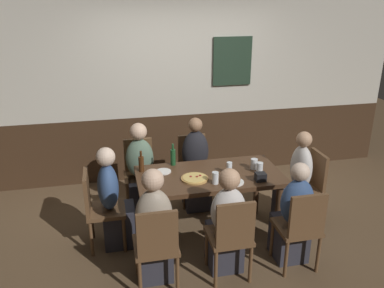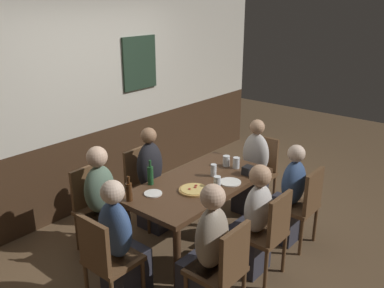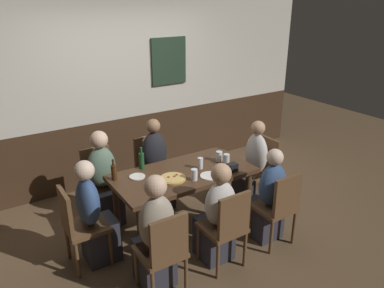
# 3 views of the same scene
# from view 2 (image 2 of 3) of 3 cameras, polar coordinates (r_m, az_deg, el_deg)

# --- Properties ---
(ground_plane) EXTENTS (12.00, 12.00, 0.00)m
(ground_plane) POSITION_cam_2_polar(r_m,az_deg,el_deg) (4.58, 0.87, -13.69)
(ground_plane) COLOR brown
(wall_back) EXTENTS (6.40, 0.13, 2.60)m
(wall_back) POSITION_cam_2_polar(r_m,az_deg,el_deg) (5.17, -13.44, 5.55)
(wall_back) COLOR #3D2819
(wall_back) RESTS_ON ground_plane
(dining_table) EXTENTS (1.59, 0.81, 0.74)m
(dining_table) POSITION_cam_2_polar(r_m,az_deg,el_deg) (4.26, 0.91, -6.35)
(dining_table) COLOR #472D1C
(dining_table) RESTS_ON ground_plane
(chair_mid_far) EXTENTS (0.40, 0.40, 0.88)m
(chair_mid_far) POSITION_cam_2_polar(r_m,az_deg,el_deg) (4.83, -6.71, -5.22)
(chair_mid_far) COLOR brown
(chair_mid_far) RESTS_ON ground_plane
(chair_mid_near) EXTENTS (0.40, 0.40, 0.88)m
(chair_mid_near) POSITION_cam_2_polar(r_m,az_deg,el_deg) (3.93, 10.42, -11.63)
(chair_mid_near) COLOR brown
(chair_mid_near) RESTS_ON ground_plane
(chair_head_west) EXTENTS (0.40, 0.40, 0.88)m
(chair_head_west) POSITION_cam_2_polar(r_m,az_deg,el_deg) (3.60, -11.77, -14.97)
(chair_head_west) COLOR brown
(chair_head_west) RESTS_ON ground_plane
(chair_right_near) EXTENTS (0.40, 0.40, 0.88)m
(chair_right_near) POSITION_cam_2_polar(r_m,az_deg,el_deg) (4.49, 14.94, -7.83)
(chair_right_near) COLOR brown
(chair_right_near) RESTS_ON ground_plane
(chair_head_east) EXTENTS (0.40, 0.40, 0.88)m
(chair_head_east) POSITION_cam_2_polar(r_m,az_deg,el_deg) (5.24, 9.29, -3.31)
(chair_head_east) COLOR brown
(chair_head_east) RESTS_ON ground_plane
(chair_left_near) EXTENTS (0.40, 0.40, 0.88)m
(chair_left_near) POSITION_cam_2_polar(r_m,az_deg,el_deg) (3.43, 4.31, -16.50)
(chair_left_near) COLOR brown
(chair_left_near) RESTS_ON ground_plane
(chair_left_far) EXTENTS (0.40, 0.40, 0.88)m
(chair_left_far) POSITION_cam_2_polar(r_m,az_deg,el_deg) (4.43, -13.33, -8.05)
(chair_left_far) COLOR brown
(chair_left_far) RESTS_ON ground_plane
(person_mid_far) EXTENTS (0.34, 0.37, 1.18)m
(person_mid_far) POSITION_cam_2_polar(r_m,az_deg,el_deg) (4.72, -5.35, -5.80)
(person_mid_far) COLOR #2D2D38
(person_mid_far) RESTS_ON ground_plane
(person_mid_near) EXTENTS (0.34, 0.37, 1.11)m
(person_mid_near) POSITION_cam_2_polar(r_m,az_deg,el_deg) (4.01, 8.34, -11.23)
(person_mid_near) COLOR #2D2D38
(person_mid_near) RESTS_ON ground_plane
(person_head_west) EXTENTS (0.37, 0.34, 1.14)m
(person_head_west) POSITION_cam_2_polar(r_m,az_deg,el_deg) (3.69, -9.74, -14.12)
(person_head_west) COLOR #2D2D38
(person_head_west) RESTS_ON ground_plane
(person_right_near) EXTENTS (0.34, 0.37, 1.11)m
(person_right_near) POSITION_cam_2_polar(r_m,az_deg,el_deg) (4.56, 13.04, -7.66)
(person_right_near) COLOR #2D2D38
(person_right_near) RESTS_ON ground_plane
(person_head_east) EXTENTS (0.37, 0.34, 1.15)m
(person_head_east) POSITION_cam_2_polar(r_m,az_deg,el_deg) (5.11, 8.35, -4.01)
(person_head_east) COLOR #2D2D38
(person_head_east) RESTS_ON ground_plane
(person_left_near) EXTENTS (0.34, 0.37, 1.18)m
(person_left_near) POSITION_cam_2_polar(r_m,az_deg,el_deg) (3.51, 2.10, -15.49)
(person_left_near) COLOR #2D2D38
(person_left_near) RESTS_ON ground_plane
(person_left_far) EXTENTS (0.34, 0.37, 1.15)m
(person_left_far) POSITION_cam_2_polar(r_m,az_deg,el_deg) (4.32, -12.00, -8.80)
(person_left_far) COLOR #2D2D38
(person_left_far) RESTS_ON ground_plane
(pizza) EXTENTS (0.29, 0.29, 0.03)m
(pizza) POSITION_cam_2_polar(r_m,az_deg,el_deg) (4.03, 0.24, -6.32)
(pizza) COLOR tan
(pizza) RESTS_ON dining_table
(beer_glass_tall) EXTENTS (0.07, 0.07, 0.12)m
(beer_glass_tall) POSITION_cam_2_polar(r_m,az_deg,el_deg) (4.55, 6.10, -2.64)
(beer_glass_tall) COLOR silver
(beer_glass_tall) RESTS_ON dining_table
(highball_clear) EXTENTS (0.06, 0.06, 0.13)m
(highball_clear) POSITION_cam_2_polar(r_m,az_deg,el_deg) (4.34, 2.98, -3.73)
(highball_clear) COLOR silver
(highball_clear) RESTS_ON dining_table
(pint_glass_pale) EXTENTS (0.08, 0.08, 0.12)m
(pint_glass_pale) POSITION_cam_2_polar(r_m,az_deg,el_deg) (4.60, 4.73, -2.41)
(pint_glass_pale) COLOR silver
(pint_glass_pale) RESTS_ON dining_table
(pint_glass_amber) EXTENTS (0.07, 0.07, 0.13)m
(pint_glass_amber) POSITION_cam_2_polar(r_m,az_deg,el_deg) (4.06, 3.46, -5.43)
(pint_glass_amber) COLOR silver
(pint_glass_amber) RESTS_ON dining_table
(beer_bottle_green) EXTENTS (0.06, 0.06, 0.26)m
(beer_bottle_green) POSITION_cam_2_polar(r_m,az_deg,el_deg) (4.15, -5.74, -4.24)
(beer_bottle_green) COLOR #194723
(beer_bottle_green) RESTS_ON dining_table
(beer_bottle_brown) EXTENTS (0.06, 0.06, 0.24)m
(beer_bottle_brown) POSITION_cam_2_polar(r_m,az_deg,el_deg) (3.86, -8.66, -6.44)
(beer_bottle_brown) COLOR #42230F
(beer_bottle_brown) RESTS_ON dining_table
(plate_white_large) EXTENTS (0.22, 0.22, 0.01)m
(plate_white_large) POSITION_cam_2_polar(r_m,az_deg,el_deg) (4.22, 5.27, -5.24)
(plate_white_large) COLOR white
(plate_white_large) RESTS_ON dining_table
(plate_white_small) EXTENTS (0.17, 0.17, 0.01)m
(plate_white_small) POSITION_cam_2_polar(r_m,az_deg,el_deg) (3.99, -5.37, -6.79)
(plate_white_small) COLOR white
(plate_white_small) RESTS_ON dining_table
(condiment_caddy) EXTENTS (0.11, 0.09, 0.09)m
(condiment_caddy) POSITION_cam_2_polar(r_m,az_deg,el_deg) (4.42, 7.68, -3.61)
(condiment_caddy) COLOR black
(condiment_caddy) RESTS_ON dining_table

